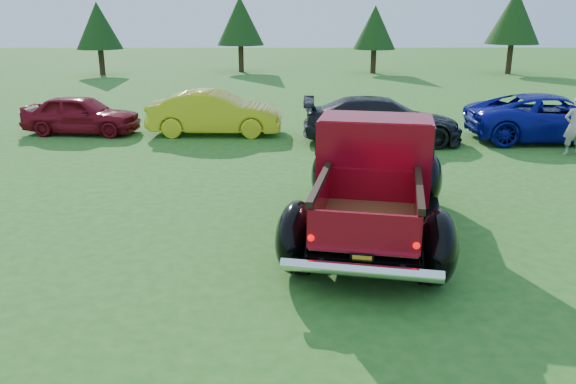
% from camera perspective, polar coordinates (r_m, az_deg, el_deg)
% --- Properties ---
extents(ground, '(120.00, 120.00, 0.00)m').
position_cam_1_polar(ground, '(9.52, -0.28, -6.27)').
color(ground, '#26601B').
rests_on(ground, ground).
extents(tree_west, '(2.94, 2.94, 4.60)m').
position_cam_1_polar(tree_west, '(39.57, -18.73, 15.69)').
color(tree_west, '#332114').
rests_on(tree_west, ground).
extents(tree_mid_left, '(3.20, 3.20, 5.00)m').
position_cam_1_polar(tree_mid_left, '(39.81, -4.88, 16.92)').
color(tree_mid_left, '#332114').
rests_on(tree_mid_left, ground).
extents(tree_mid_right, '(2.82, 2.82, 4.40)m').
position_cam_1_polar(tree_mid_right, '(39.17, 8.81, 16.17)').
color(tree_mid_right, '#332114').
rests_on(tree_mid_right, ground).
extents(tree_east, '(3.46, 3.46, 5.40)m').
position_cam_1_polar(tree_east, '(41.04, 22.00, 16.17)').
color(tree_east, '#332114').
rests_on(tree_east, ground).
extents(pickup_truck, '(3.55, 5.94, 2.09)m').
position_cam_1_polar(pickup_truck, '(10.55, 8.69, 1.69)').
color(pickup_truck, black).
rests_on(pickup_truck, ground).
extents(show_car_red, '(3.97, 1.96, 1.30)m').
position_cam_1_polar(show_car_red, '(20.14, -20.26, 7.42)').
color(show_car_red, maroon).
rests_on(show_car_red, ground).
extents(show_car_yellow, '(4.43, 1.66, 1.44)m').
position_cam_1_polar(show_car_yellow, '(18.93, -7.40, 7.98)').
color(show_car_yellow, yellow).
rests_on(show_car_yellow, ground).
extents(show_car_grey, '(4.97, 2.22, 1.42)m').
position_cam_1_polar(show_car_grey, '(17.74, 9.52, 7.19)').
color(show_car_grey, black).
rests_on(show_car_grey, ground).
extents(show_car_blue, '(5.32, 2.56, 1.46)m').
position_cam_1_polar(show_car_blue, '(19.69, 25.30, 6.84)').
color(show_car_blue, '#0C128B').
rests_on(show_car_blue, ground).
extents(spectator, '(0.61, 0.41, 1.66)m').
position_cam_1_polar(spectator, '(17.91, 27.08, 5.99)').
color(spectator, '#ADA296').
rests_on(spectator, ground).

